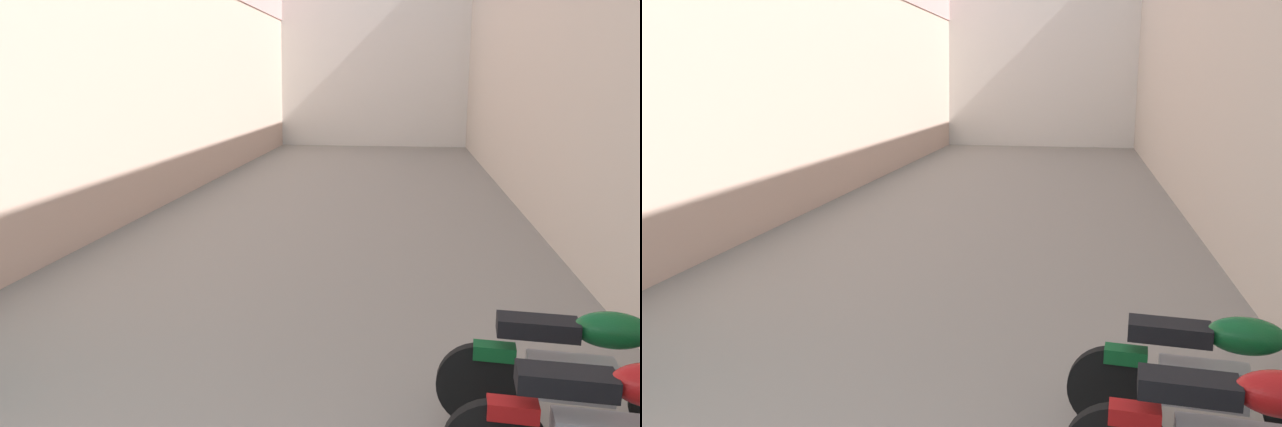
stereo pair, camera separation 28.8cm
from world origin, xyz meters
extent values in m
plane|color=gray|center=(0.00, 9.29, 0.00)|extent=(38.58, 38.58, 0.00)
cube|color=silver|center=(0.00, 23.58, 2.94)|extent=(9.72, 2.00, 5.88)
cube|color=black|center=(2.13, 2.74, 0.76)|extent=(0.53, 0.26, 0.12)
cube|color=#AD1414|center=(1.86, 2.76, 0.56)|extent=(0.29, 0.16, 0.10)
cylinder|color=black|center=(1.79, 3.54, 0.30)|extent=(0.60, 0.13, 0.60)
cube|color=#9E9EA3|center=(2.36, 3.49, 0.42)|extent=(0.58, 0.25, 0.28)
ellipsoid|color=#0F5123|center=(2.59, 3.47, 0.78)|extent=(0.50, 0.30, 0.24)
cube|color=black|center=(2.13, 3.51, 0.76)|extent=(0.54, 0.27, 0.12)
cube|color=#0F5123|center=(1.87, 3.54, 0.56)|extent=(0.29, 0.16, 0.10)
camera|label=1|loc=(1.23, -0.56, 2.36)|focal=35.27mm
camera|label=2|loc=(1.52, -0.51, 2.36)|focal=35.27mm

